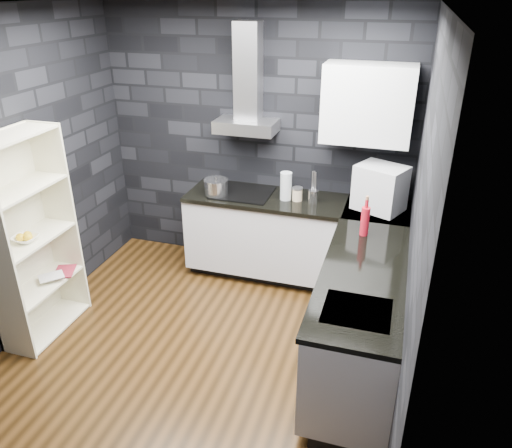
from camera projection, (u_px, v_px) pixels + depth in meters
The scene contains 28 objects.
ground at pixel (202, 344), 4.33m from camera, with size 3.20×3.20×0.00m, color #402710.
ceiling at pixel (182, 5), 3.16m from camera, with size 3.20×3.20×0.00m, color white.
wall_back at pixel (257, 142), 5.14m from camera, with size 3.20×0.05×2.70m, color black.
wall_front at pixel (56, 331), 2.34m from camera, with size 3.20×0.05×2.70m, color black.
wall_left at pixel (15, 179), 4.17m from camera, with size 0.05×3.20×2.70m, color black.
wall_right at pixel (419, 229), 3.32m from camera, with size 0.05×3.20×2.70m, color black.
toekick_back at pixel (294, 271), 5.33m from camera, with size 2.18×0.50×0.10m, color black.
toekick_right at pixel (360, 363), 4.04m from camera, with size 0.50×1.78×0.10m, color black.
counter_back_cab at pixel (294, 237), 5.11m from camera, with size 2.20×0.60×0.76m, color silver.
counter_right_cab at pixel (360, 319), 3.87m from camera, with size 0.60×1.80×0.76m, color silver.
counter_back_top at pixel (295, 202), 4.93m from camera, with size 2.20×0.62×0.04m, color black.
counter_right_top at pixel (363, 274), 3.69m from camera, with size 0.62×1.80×0.04m, color black.
counter_corner_top at pixel (378, 211), 4.72m from camera, with size 0.62×0.62×0.04m, color black.
hood_body at pixel (246, 126), 4.90m from camera, with size 0.60×0.34×0.12m, color #A5A5A9.
hood_chimney at pixel (248, 71), 4.74m from camera, with size 0.24×0.20×0.90m, color #A5A5A9.
upper_cabinet at pixel (368, 104), 4.46m from camera, with size 0.80×0.35×0.70m, color white.
cooktop at pixel (243, 193), 5.07m from camera, with size 0.58×0.50×0.01m, color black.
sink_rim at pixel (357, 311), 3.25m from camera, with size 0.44×0.40×0.01m, color #A5A5A9.
pot at pixel (216, 187), 5.00m from camera, with size 0.23×0.23×0.14m, color silver.
glass_vase at pixel (286, 186), 4.87m from camera, with size 0.11×0.11×0.28m, color silver.
storage_jar at pixel (297, 195), 4.88m from camera, with size 0.10×0.10×0.12m, color tan.
utensil_crock at pixel (313, 196), 4.84m from camera, with size 0.10×0.10×0.13m, color silver.
appliance_garage at pixel (380, 188), 4.59m from camera, with size 0.42×0.33×0.42m, color silver.
red_bottle at pixel (365, 221), 4.18m from camera, with size 0.07×0.07×0.25m, color red.
bookshelf at pixel (31, 240), 4.15m from camera, with size 0.34×0.80×1.80m, color beige.
fruit_bowl at pixel (25, 238), 4.09m from camera, with size 0.20×0.20×0.05m, color white.
book_red at pixel (53, 262), 4.47m from camera, with size 0.17×0.02×0.23m, color maroon.
book_second at pixel (48, 264), 4.40m from camera, with size 0.15×0.02×0.20m, color #B2B2B2.
Camera 1 is at (1.45, -3.16, 2.82)m, focal length 35.00 mm.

